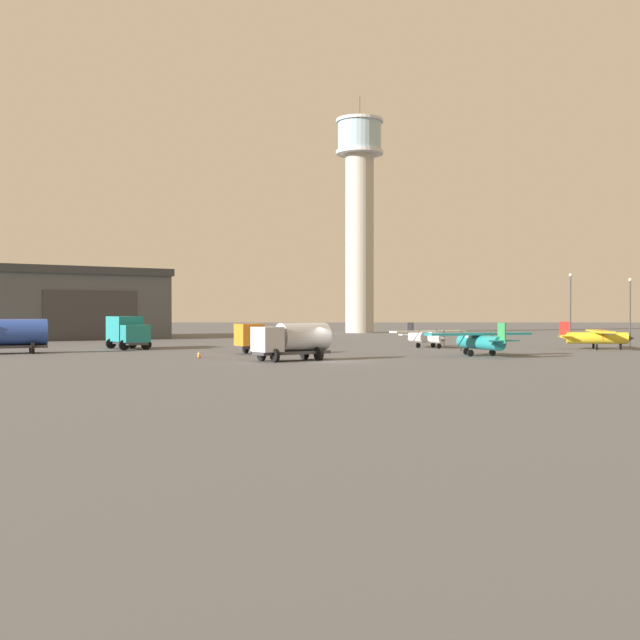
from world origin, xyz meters
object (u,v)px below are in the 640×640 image
(truck_fuel_tanker_silver, at_px, (296,339))
(light_post_north, at_px, (634,303))
(airplane_teal, at_px, (485,340))
(light_post_east, at_px, (574,300))
(airplane_yellow, at_px, (600,336))
(truck_box_teal, at_px, (131,331))
(airplane_white, at_px, (430,336))
(truck_fuel_tanker_blue, at_px, (14,334))
(traffic_cone_near_left, at_px, (202,354))
(truck_flatbed_orange, at_px, (267,339))
(control_tower, at_px, (363,209))

(truck_fuel_tanker_silver, height_order, light_post_north, light_post_north)
(airplane_teal, bearing_deg, light_post_east, -47.22)
(airplane_yellow, height_order, truck_box_teal, truck_box_teal)
(airplane_white, xyz_separation_m, truck_fuel_tanker_blue, (-38.12, -11.02, 0.51))
(truck_fuel_tanker_silver, xyz_separation_m, traffic_cone_near_left, (-7.62, 3.54, -1.32))
(truck_fuel_tanker_silver, distance_m, truck_box_teal, 24.96)
(truck_box_teal, bearing_deg, light_post_east, 83.35)
(truck_flatbed_orange, relative_size, light_post_north, 0.92)
(control_tower, distance_m, truck_box_teal, 66.33)
(light_post_north, distance_m, traffic_cone_near_left, 62.47)
(traffic_cone_near_left, bearing_deg, light_post_north, 37.35)
(airplane_yellow, relative_size, light_post_east, 1.06)
(airplane_white, height_order, truck_box_teal, truck_box_teal)
(truck_fuel_tanker_blue, xyz_separation_m, truck_box_teal, (8.20, 8.46, 0.05))
(truck_fuel_tanker_blue, xyz_separation_m, light_post_east, (60.05, 33.37, 3.48))
(airplane_white, bearing_deg, light_post_east, 107.37)
(airplane_teal, distance_m, light_post_east, 42.27)
(light_post_east, xyz_separation_m, traffic_cone_near_left, (-42.44, -39.61, -4.89))
(light_post_east, distance_m, traffic_cone_near_left, 58.26)
(airplane_yellow, distance_m, truck_fuel_tanker_silver, 33.94)
(airplane_yellow, distance_m, truck_box_teal, 46.11)
(control_tower, relative_size, airplane_yellow, 4.44)
(airplane_yellow, height_order, truck_flatbed_orange, airplane_yellow)
(truck_box_teal, bearing_deg, truck_flatbed_orange, 25.75)
(truck_fuel_tanker_silver, xyz_separation_m, light_post_east, (34.82, 43.15, 3.57))
(airplane_teal, bearing_deg, truck_fuel_tanker_blue, 64.75)
(truck_fuel_tanker_blue, bearing_deg, airplane_white, 172.17)
(light_post_north, bearing_deg, airplane_teal, -126.77)
(airplane_teal, height_order, traffic_cone_near_left, airplane_teal)
(truck_box_teal, distance_m, traffic_cone_near_left, 17.51)
(airplane_yellow, distance_m, light_post_east, 26.57)
(truck_box_teal, bearing_deg, truck_fuel_tanker_blue, -76.42)
(airplane_yellow, bearing_deg, truck_box_teal, -170.37)
(airplane_teal, relative_size, truck_flatbed_orange, 1.28)
(light_post_east, bearing_deg, airplane_yellow, -102.64)
(airplane_yellow, xyz_separation_m, light_post_east, (5.75, 25.64, 3.91))
(truck_fuel_tanker_blue, relative_size, light_post_east, 0.79)
(airplane_white, relative_size, truck_fuel_tanker_blue, 1.19)
(truck_fuel_tanker_blue, distance_m, truck_flatbed_orange, 22.30)
(truck_fuel_tanker_silver, relative_size, truck_box_teal, 0.92)
(traffic_cone_near_left, bearing_deg, truck_fuel_tanker_blue, 160.49)
(traffic_cone_near_left, bearing_deg, truck_box_teal, 122.61)
(control_tower, distance_m, truck_fuel_tanker_silver, 79.09)
(control_tower, xyz_separation_m, truck_fuel_tanker_silver, (-8.90, -76.06, -19.75))
(light_post_east, bearing_deg, light_post_north, -14.34)
(airplane_white, distance_m, traffic_cone_near_left, 26.83)
(light_post_north, bearing_deg, truck_flatbed_orange, -144.58)
(control_tower, bearing_deg, airplane_teal, -84.74)
(control_tower, bearing_deg, truck_fuel_tanker_blue, -117.25)
(control_tower, relative_size, airplane_white, 5.00)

